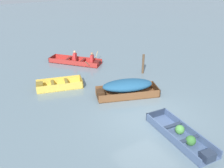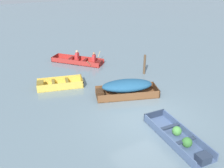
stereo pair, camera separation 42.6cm
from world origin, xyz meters
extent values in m
plane|color=slate|center=(0.00, 0.00, 0.00)|extent=(80.00, 80.00, 0.00)
cube|color=#475B7F|center=(0.19, -1.75, 0.02)|extent=(1.29, 3.32, 0.04)
cube|color=#475B7F|center=(0.67, -1.79, 0.17)|extent=(0.32, 3.24, 0.35)
cube|color=#475B7F|center=(-0.29, -1.71, 0.17)|extent=(0.32, 3.24, 0.35)
cube|color=#273246|center=(0.32, -0.16, 0.17)|extent=(1.02, 0.14, 0.35)
cube|color=#273246|center=(0.07, -3.19, 0.19)|extent=(0.49, 0.40, 0.31)
cube|color=#273246|center=(0.15, -2.24, 0.26)|extent=(0.93, 0.24, 0.04)
cube|color=#273246|center=(0.23, -1.27, 0.26)|extent=(0.93, 0.24, 0.04)
sphere|color=#387533|center=(0.16, -2.32, 0.23)|extent=(0.39, 0.39, 0.39)
sphere|color=#4C9342|center=(0.33, -1.60, 0.23)|extent=(0.38, 0.38, 0.38)
cube|color=brown|center=(0.44, 2.23, 0.02)|extent=(3.40, 2.17, 0.04)
cube|color=brown|center=(0.25, 1.72, 0.20)|extent=(3.02, 1.14, 0.41)
cube|color=brown|center=(0.63, 2.75, 0.20)|extent=(3.02, 1.14, 0.41)
cube|color=#3F2716|center=(1.92, 1.70, 0.20)|extent=(0.44, 1.10, 0.41)
cube|color=#3F2716|center=(-0.89, 2.72, 0.23)|extent=(0.51, 0.61, 0.37)
cube|color=#3F2716|center=(-0.01, 2.40, 0.31)|extent=(0.51, 1.04, 0.04)
cube|color=#3F2716|center=(0.89, 2.07, 0.31)|extent=(0.51, 1.04, 0.04)
ellipsoid|color=navy|center=(0.44, 2.23, 0.58)|extent=(2.84, 1.92, 0.57)
cube|color=#E5BC47|center=(-2.23, 4.96, 0.02)|extent=(2.68, 1.64, 0.04)
cube|color=#E5BC47|center=(-2.36, 4.50, 0.21)|extent=(2.42, 0.71, 0.41)
cube|color=#E5BC47|center=(-2.11, 5.42, 0.21)|extent=(2.42, 0.71, 0.41)
cube|color=olive|center=(-1.05, 4.63, 0.21)|extent=(0.32, 0.98, 0.41)
cube|color=olive|center=(-3.26, 5.24, 0.23)|extent=(0.47, 0.53, 0.37)
cube|color=olive|center=(-2.60, 5.06, 0.31)|extent=(0.40, 0.92, 0.04)
cube|color=olive|center=(-1.87, 4.86, 0.31)|extent=(0.40, 0.92, 0.04)
cube|color=#AD2D28|center=(0.06, 8.00, 0.02)|extent=(3.10, 3.38, 0.04)
cube|color=#AD2D28|center=(0.41, 8.31, 0.17)|extent=(2.40, 2.77, 0.33)
cube|color=#AD2D28|center=(-0.29, 7.70, 0.17)|extent=(2.40, 2.77, 0.33)
cube|color=maroon|center=(-1.10, 9.35, 0.17)|extent=(0.78, 0.68, 0.33)
cube|color=maroon|center=(1.12, 6.77, 0.18)|extent=(0.57, 0.56, 0.30)
cube|color=maroon|center=(0.41, 7.59, 0.25)|extent=(0.77, 0.70, 0.04)
cube|color=maroon|center=(-0.29, 8.41, 0.25)|extent=(0.77, 0.70, 0.04)
cube|color=red|center=(0.06, 8.00, 0.49)|extent=(0.33, 0.32, 0.44)
sphere|color=tan|center=(0.06, 8.00, 0.81)|extent=(0.18, 0.18, 0.18)
cube|color=red|center=(0.89, 7.04, 0.49)|extent=(0.33, 0.32, 0.44)
sphere|color=#9E7051|center=(0.89, 7.04, 0.81)|extent=(0.18, 0.18, 0.18)
cylinder|color=tan|center=(1.48, 7.56, 0.38)|extent=(0.51, 0.45, 0.55)
cylinder|color=tan|center=(0.29, 6.53, 0.38)|extent=(0.51, 0.45, 0.55)
cylinder|color=brown|center=(2.94, 4.13, 0.62)|extent=(0.14, 0.14, 1.23)
camera|label=1|loc=(-6.28, -7.15, 6.21)|focal=40.00mm
camera|label=2|loc=(-5.92, -7.37, 6.21)|focal=40.00mm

